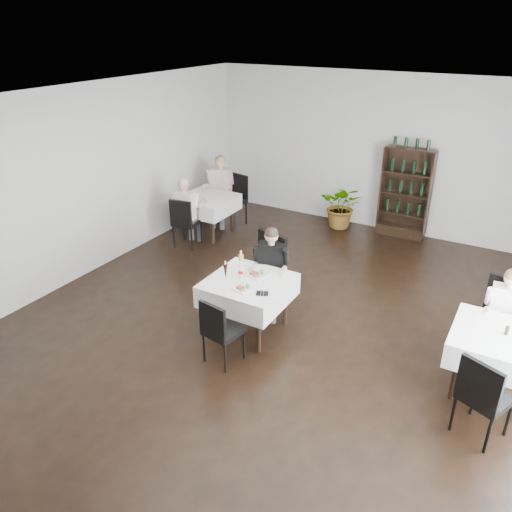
{
  "coord_description": "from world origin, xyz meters",
  "views": [
    {
      "loc": [
        2.64,
        -4.91,
        3.86
      ],
      "look_at": [
        -0.3,
        0.2,
        1.04
      ],
      "focal_mm": 35.0,
      "sensor_mm": 36.0,
      "label": 1
    }
  ],
  "objects": [
    {
      "name": "room_shell",
      "position": [
        0.0,
        0.0,
        1.5
      ],
      "size": [
        9.0,
        9.0,
        9.0
      ],
      "color": "black",
      "rests_on": "ground"
    },
    {
      "name": "wine_shelf",
      "position": [
        0.6,
        4.31,
        0.85
      ],
      "size": [
        0.9,
        0.28,
        1.75
      ],
      "color": "black",
      "rests_on": "ground"
    },
    {
      "name": "main_table",
      "position": [
        -0.3,
        0.0,
        0.62
      ],
      "size": [
        1.03,
        1.03,
        0.77
      ],
      "color": "black",
      "rests_on": "ground"
    },
    {
      "name": "left_table",
      "position": [
        -2.7,
        2.5,
        0.62
      ],
      "size": [
        0.98,
        0.98,
        0.77
      ],
      "color": "black",
      "rests_on": "ground"
    },
    {
      "name": "right_table",
      "position": [
        2.7,
        0.3,
        0.62
      ],
      "size": [
        0.98,
        0.98,
        0.77
      ],
      "color": "black",
      "rests_on": "ground"
    },
    {
      "name": "potted_tree",
      "position": [
        -0.56,
        4.14,
        0.45
      ],
      "size": [
        0.92,
        0.83,
        0.91
      ],
      "primitive_type": "imported",
      "rotation": [
        0.0,
        0.0,
        0.17
      ],
      "color": "#236021",
      "rests_on": "ground"
    },
    {
      "name": "main_chair_far",
      "position": [
        -0.41,
        0.66,
        0.64
      ],
      "size": [
        0.62,
        0.62,
        1.12
      ],
      "color": "black",
      "rests_on": "ground"
    },
    {
      "name": "main_chair_near",
      "position": [
        -0.24,
        -0.79,
        0.5
      ],
      "size": [
        0.46,
        0.46,
        0.88
      ],
      "color": "black",
      "rests_on": "ground"
    },
    {
      "name": "left_chair_far",
      "position": [
        -2.55,
        3.25,
        0.58
      ],
      "size": [
        0.55,
        0.56,
        1.02
      ],
      "color": "black",
      "rests_on": "ground"
    },
    {
      "name": "left_chair_near",
      "position": [
        -2.7,
        1.78,
        0.54
      ],
      "size": [
        0.49,
        0.49,
        0.95
      ],
      "color": "black",
      "rests_on": "ground"
    },
    {
      "name": "right_chair_far",
      "position": [
        2.64,
        1.06,
        0.59
      ],
      "size": [
        0.57,
        0.58,
        1.04
      ],
      "color": "black",
      "rests_on": "ground"
    },
    {
      "name": "right_chair_near",
      "position": [
        2.66,
        -0.51,
        0.55
      ],
      "size": [
        0.57,
        0.58,
        0.96
      ],
      "color": "black",
      "rests_on": "ground"
    },
    {
      "name": "diner_main",
      "position": [
        -0.27,
        0.54,
        0.76
      ],
      "size": [
        0.55,
        0.59,
        1.3
      ],
      "color": "#43434B",
      "rests_on": "ground"
    },
    {
      "name": "diner_left_far",
      "position": [
        -2.77,
        3.06,
        0.82
      ],
      "size": [
        0.6,
        0.64,
        1.42
      ],
      "color": "#43434B",
      "rests_on": "ground"
    },
    {
      "name": "diner_left_near",
      "position": [
        -2.7,
        1.86,
        0.77
      ],
      "size": [
        0.52,
        0.54,
        1.32
      ],
      "color": "#43434B",
      "rests_on": "ground"
    },
    {
      "name": "diner_right_far",
      "position": [
        2.69,
        0.94,
        0.72
      ],
      "size": [
        0.49,
        0.5,
        1.25
      ],
      "color": "#43434B",
      "rests_on": "ground"
    },
    {
      "name": "plate_far",
      "position": [
        -0.26,
        0.17,
        0.79
      ],
      "size": [
        0.31,
        0.31,
        0.08
      ],
      "color": "white",
      "rests_on": "main_table"
    },
    {
      "name": "plate_near",
      "position": [
        -0.23,
        -0.24,
        0.79
      ],
      "size": [
        0.26,
        0.26,
        0.07
      ],
      "color": "white",
      "rests_on": "main_table"
    },
    {
      "name": "pilsner_dark",
      "position": [
        -0.58,
        -0.11,
        0.87
      ],
      "size": [
        0.06,
        0.06,
        0.26
      ],
      "color": "black",
      "rests_on": "main_table"
    },
    {
      "name": "pilsner_lager",
      "position": [
        -0.49,
        0.14,
        0.9
      ],
      "size": [
        0.08,
        0.08,
        0.33
      ],
      "color": "gold",
      "rests_on": "main_table"
    },
    {
      "name": "coke_bottle",
      "position": [
        -0.42,
        0.02,
        0.87
      ],
      "size": [
        0.06,
        0.06,
        0.24
      ],
      "color": "silver",
      "rests_on": "main_table"
    },
    {
      "name": "napkin_cutlery",
      "position": [
        0.03,
        -0.21,
        0.78
      ],
      "size": [
        0.19,
        0.17,
        0.02
      ],
      "color": "black",
      "rests_on": "main_table"
    },
    {
      "name": "pepper_mill",
      "position": [
        2.75,
        0.33,
        0.82
      ],
      "size": [
        0.05,
        0.05,
        0.1
      ],
      "primitive_type": "cylinder",
      "rotation": [
        0.0,
        0.0,
        -0.14
      ],
      "color": "black",
      "rests_on": "right_table"
    }
  ]
}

